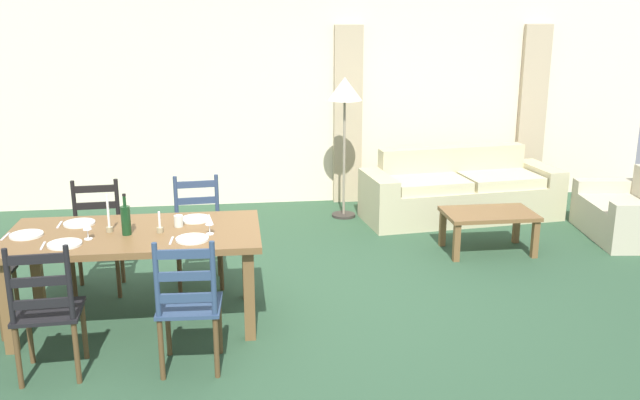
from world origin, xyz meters
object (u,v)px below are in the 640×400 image
object	(u,v)px
dining_chair_near_right	(189,305)
dining_chair_far_right	(198,231)
armchair_upholstered	(634,215)
standing_lamp	(345,98)
wine_bottle	(126,220)
wine_glass_near_right	(209,220)
couch	(459,193)
wine_glass_near_left	(87,225)
dining_chair_far_left	(97,237)
dining_chair_near_left	(47,311)
coffee_cup_primary	(179,221)
dining_table	(135,243)
coffee_table	(489,218)

from	to	relation	value
dining_chair_near_right	dining_chair_far_right	size ratio (longest dim) A/B	1.00
armchair_upholstered	standing_lamp	xyz separation A→B (m)	(-2.97, 1.16, 1.16)
wine_bottle	armchair_upholstered	bearing A→B (deg)	17.05
dining_chair_far_right	standing_lamp	bearing A→B (deg)	49.12
wine_glass_near_right	couch	xyz separation A→B (m)	(2.81, 2.59, -0.57)
wine_glass_near_left	dining_chair_far_left	bearing A→B (deg)	97.78
wine_bottle	dining_chair_near_left	bearing A→B (deg)	-121.32
dining_chair_near_right	coffee_cup_primary	size ratio (longest dim) A/B	10.67
dining_table	dining_chair_far_left	distance (m)	0.87
wine_glass_near_right	coffee_cup_primary	bearing A→B (deg)	137.74
dining_chair_near_left	wine_glass_near_left	distance (m)	0.76
dining_chair_near_left	coffee_table	world-z (taller)	dining_chair_near_left
dining_chair_near_right	dining_chair_far_right	world-z (taller)	same
armchair_upholstered	standing_lamp	size ratio (longest dim) A/B	0.76
dining_table	coffee_table	distance (m)	3.53
wine_glass_near_left	wine_glass_near_right	bearing A→B (deg)	0.56
dining_chair_near_left	standing_lamp	size ratio (longest dim) A/B	0.59
coffee_table	standing_lamp	size ratio (longest dim) A/B	0.55
wine_glass_near_right	dining_chair_far_left	bearing A→B (deg)	139.12
coffee_table	armchair_upholstered	distance (m)	1.74
dining_chair_far_left	standing_lamp	bearing A→B (deg)	37.70
armchair_upholstered	standing_lamp	distance (m)	3.39
dining_chair_far_left	wine_glass_near_right	world-z (taller)	dining_chair_far_left
wine_glass_near_right	dining_chair_far_right	bearing A→B (deg)	98.57
coffee_table	wine_glass_near_left	bearing A→B (deg)	-158.98
dining_chair_far_left	wine_glass_near_right	bearing A→B (deg)	-40.88
wine_bottle	armchair_upholstered	xyz separation A→B (m)	(5.05, 1.55, -0.62)
dining_chair_near_left	dining_chair_far_left	bearing A→B (deg)	88.24
dining_table	dining_chair_near_left	xyz separation A→B (m)	(-0.47, -0.77, -0.19)
coffee_cup_primary	standing_lamp	xyz separation A→B (m)	(1.71, 2.55, 0.62)
dining_chair_near_left	armchair_upholstered	bearing A→B (deg)	22.39
wine_glass_near_right	wine_bottle	bearing A→B (deg)	173.71
dining_chair_far_left	standing_lamp	xyz separation A→B (m)	(2.47, 1.91, 0.93)
armchair_upholstered	coffee_table	bearing A→B (deg)	-171.96
dining_chair_near_right	coffee_cup_primary	xyz separation A→B (m)	(-0.11, 0.89, 0.32)
wine_glass_near_left	coffee_table	bearing A→B (deg)	21.02
dining_table	wine_glass_near_right	xyz separation A→B (m)	(0.57, -0.13, 0.20)
dining_table	couch	distance (m)	4.20
dining_chair_near_right	coffee_cup_primary	world-z (taller)	dining_chair_near_right
coffee_cup_primary	couch	bearing A→B (deg)	37.79
dining_chair_far_right	coffee_cup_primary	size ratio (longest dim) A/B	10.67
dining_chair_far_right	wine_bottle	bearing A→B (deg)	-119.26
couch	coffee_cup_primary	bearing A→B (deg)	-142.21
dining_chair_far_left	coffee_cup_primary	world-z (taller)	dining_chair_far_left
wine_glass_near_left	dining_table	bearing A→B (deg)	23.79
dining_chair_far_right	armchair_upholstered	world-z (taller)	dining_chair_far_right
dining_chair_near_left	dining_chair_far_left	size ratio (longest dim) A/B	1.00
dining_chair_near_left	wine_bottle	xyz separation A→B (m)	(0.43, 0.71, 0.39)
dining_chair_near_right	coffee_table	bearing A→B (deg)	35.58
dining_table	standing_lamp	bearing A→B (deg)	52.37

